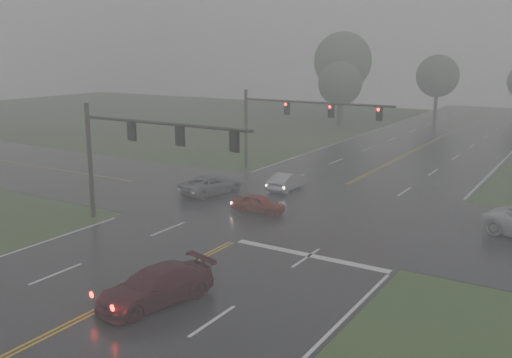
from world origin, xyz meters
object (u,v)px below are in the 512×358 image
Objects in this scene: sedan_maroon at (156,303)px; signal_gantry_near at (133,143)px; signal_gantry_far at (289,116)px; sedan_red at (259,212)px; car_grey at (212,194)px; sedan_silver at (287,190)px.

signal_gantry_near is (-8.14, 7.49, 4.97)m from sedan_maroon.
sedan_maroon is 0.38× the size of signal_gantry_far.
car_grey is at bearing 61.49° from sedan_red.
signal_gantry_far is (-7.54, 25.29, 4.87)m from sedan_maroon.
signal_gantry_near is at bearing -91.92° from signal_gantry_far.
sedan_maroon is 26.83m from signal_gantry_far.
signal_gantry_near is at bearing 107.56° from car_grey.
car_grey is at bearing -97.76° from signal_gantry_far.
sedan_silver is (-1.32, 6.21, 0.00)m from sedan_red.
sedan_maroon reaches higher than sedan_red.
sedan_maroon reaches higher than car_grey.
signal_gantry_near is at bearing 137.25° from sedan_red.
signal_gantry_near is 0.89× the size of signal_gantry_far.
sedan_red is at bearing 52.53° from signal_gantry_near.
sedan_red is 0.71× the size of car_grey.
signal_gantry_far is (-4.16, 11.59, 4.87)m from sedan_red.
signal_gantry_near is at bearing 152.42° from sedan_maroon.
car_grey reaches higher than sedan_red.
signal_gantry_near is (-3.44, -12.41, 4.97)m from sedan_silver.
sedan_maroon is at bearing -42.64° from signal_gantry_near.
sedan_maroon is at bearing 102.31° from sedan_silver.
sedan_silver is 7.79m from signal_gantry_far.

